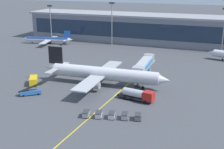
# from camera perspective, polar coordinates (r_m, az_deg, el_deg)

# --- Properties ---
(ground_plane) EXTENTS (700.00, 700.00, 0.00)m
(ground_plane) POSITION_cam_1_polar(r_m,az_deg,el_deg) (92.62, 1.34, -3.39)
(ground_plane) COLOR #47494F
(apron_lead_in_line) EXTENTS (3.76, 79.94, 0.01)m
(apron_lead_in_line) POSITION_cam_1_polar(r_m,az_deg,el_deg) (94.45, 1.64, -2.97)
(apron_lead_in_line) COLOR yellow
(apron_lead_in_line) RESTS_ON ground_plane
(terminal_building) EXTENTS (183.13, 20.29, 14.93)m
(terminal_building) POSITION_cam_1_polar(r_m,az_deg,el_deg) (161.70, 15.24, 7.72)
(terminal_building) COLOR slate
(terminal_building) RESTS_ON ground_plane
(main_airliner) EXTENTS (42.51, 33.63, 11.43)m
(main_airliner) POSITION_cam_1_polar(r_m,az_deg,el_deg) (98.15, -1.62, 0.19)
(main_airliner) COLOR #B2B7BC
(main_airliner) RESTS_ON ground_plane
(jet_bridge) EXTENTS (4.72, 20.76, 6.54)m
(jet_bridge) POSITION_cam_1_polar(r_m,az_deg,el_deg) (105.27, 6.02, 1.85)
(jet_bridge) COLOR #B2B7BC
(jet_bridge) RESTS_ON ground_plane
(fuel_tanker) EXTENTS (11.07, 4.41, 3.25)m
(fuel_tanker) POSITION_cam_1_polar(r_m,az_deg,el_deg) (86.37, 4.86, -3.78)
(fuel_tanker) COLOR #232326
(fuel_tanker) RESTS_ON ground_plane
(belt_loader) EXTENTS (6.20, 5.37, 3.49)m
(belt_loader) POSITION_cam_1_polar(r_m,az_deg,el_deg) (93.65, -14.86, -3.11)
(belt_loader) COLOR #285B9E
(belt_loader) RESTS_ON ground_plane
(lavatory_truck) EXTENTS (4.96, 6.16, 2.50)m
(lavatory_truck) POSITION_cam_1_polar(r_m,az_deg,el_deg) (102.36, -14.34, -1.06)
(lavatory_truck) COLOR yellow
(lavatory_truck) RESTS_ON ground_plane
(baggage_cart_0) EXTENTS (2.13, 2.93, 1.48)m
(baggage_cart_0) POSITION_cam_1_polar(r_m,az_deg,el_deg) (77.05, -4.82, -7.25)
(baggage_cart_0) COLOR gray
(baggage_cart_0) RESTS_ON ground_plane
(baggage_cart_1) EXTENTS (2.13, 2.93, 1.48)m
(baggage_cart_1) POSITION_cam_1_polar(r_m,az_deg,el_deg) (76.47, -2.46, -7.40)
(baggage_cart_1) COLOR #B2B7BC
(baggage_cart_1) RESTS_ON ground_plane
(baggage_cart_2) EXTENTS (2.13, 2.93, 1.48)m
(baggage_cart_2) POSITION_cam_1_polar(r_m,az_deg,el_deg) (76.02, -0.06, -7.54)
(baggage_cart_2) COLOR #B2B7BC
(baggage_cart_2) RESTS_ON ground_plane
(baggage_cart_3) EXTENTS (2.13, 2.93, 1.48)m
(baggage_cart_3) POSITION_cam_1_polar(r_m,az_deg,el_deg) (75.70, 2.36, -7.66)
(baggage_cart_3) COLOR gray
(baggage_cart_3) RESTS_ON ground_plane
(baggage_cart_4) EXTENTS (2.13, 2.93, 1.48)m
(baggage_cart_4) POSITION_cam_1_polar(r_m,az_deg,el_deg) (75.52, 4.81, -7.78)
(baggage_cart_4) COLOR #595B60
(baggage_cart_4) RESTS_ON ground_plane
(commuter_jet_far) EXTENTS (27.44, 21.95, 7.15)m
(commuter_jet_far) POSITION_cam_1_polar(r_m,az_deg,el_deg) (166.03, -11.86, 6.39)
(commuter_jet_far) COLOR silver
(commuter_jet_far) RESTS_ON ground_plane
(apron_light_mast_0) EXTENTS (2.80, 0.50, 21.60)m
(apron_light_mast_0) POSITION_cam_1_polar(r_m,az_deg,el_deg) (158.43, -0.03, 10.06)
(apron_light_mast_0) COLOR gray
(apron_light_mast_0) RESTS_ON ground_plane
(apron_light_mast_1) EXTENTS (2.80, 0.50, 20.51)m
(apron_light_mast_1) POSITION_cam_1_polar(r_m,az_deg,el_deg) (148.51, 20.03, 8.32)
(apron_light_mast_1) COLOR gray
(apron_light_mast_1) RESTS_ON ground_plane
(apron_light_mast_2) EXTENTS (2.80, 0.50, 19.20)m
(apron_light_mast_2) POSITION_cam_1_polar(r_m,az_deg,el_deg) (174.41, -11.31, 9.98)
(apron_light_mast_2) COLOR gray
(apron_light_mast_2) RESTS_ON ground_plane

